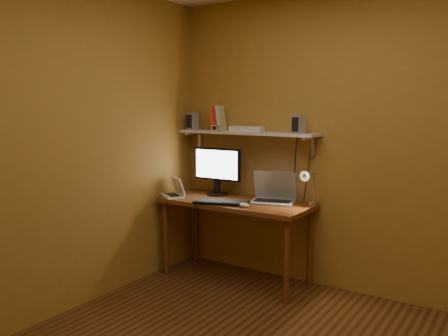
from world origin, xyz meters
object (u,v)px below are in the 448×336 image
Objects in this scene: monitor at (217,169)px; speaker_left at (192,121)px; desk at (236,210)px; shelf_camera at (215,128)px; wall_shelf at (247,133)px; mouse at (244,205)px; laptop at (274,194)px; router at (247,129)px; netbook at (175,191)px; keyboard at (222,202)px; desk_lamp at (309,183)px; speaker_right at (299,124)px.

speaker_left is at bearing 168.75° from monitor.
desk is at bearing -27.37° from monitor.
shelf_camera is at bearing 158.08° from desk.
wall_shelf reaches higher than mouse.
router is at bearing 156.25° from laptop.
shelf_camera reaches higher than wall_shelf.
shelf_camera is at bearing 75.98° from netbook.
desk_lamp is at bearing 6.40° from keyboard.
monitor is 5.16× the size of mouse.
mouse is (0.79, -0.03, -0.03)m from netbook.
speaker_left is at bearing 176.69° from desk_lamp.
speaker_left reaches higher than monitor.
monitor is at bearing -162.07° from speaker_right.
laptop is at bearing -151.44° from speaker_right.
laptop is (0.62, -0.01, -0.18)m from monitor.
laptop reaches higher than mouse.
router is (-0.31, 0.05, 0.58)m from laptop.
shelf_camera reaches higher than desk.
keyboard is 4.98× the size of mouse.
speaker_left is (-0.34, 0.06, 0.45)m from monitor.
speaker_left is (-0.61, 0.39, 0.70)m from keyboard.
monitor is 1.72× the size of router.
speaker_right reaches higher than router.
monitor is 1.04× the size of keyboard.
laptop is at bearing -9.24° from router.
laptop is at bearing 4.18° from speaker_left.
desk is at bearing -169.19° from desk_lamp.
monitor is at bearing 75.36° from shelf_camera.
keyboard reaches higher than desk.
speaker_right is at bearing -0.25° from router.
laptop is 0.66m from router.
mouse is (0.23, -0.00, 0.00)m from keyboard.
router is (-0.65, 0.06, 0.44)m from desk_lamp.
speaker_left is at bearing 161.32° from laptop.
desk is 4.56× the size of netbook.
mouse is at bearing -42.79° from desk.
speaker_left is at bearing -165.52° from speaker_right.
laptop is at bearing 179.14° from desk_lamp.
speaker_left reaches higher than router.
laptop is (0.32, 0.13, 0.16)m from desk.
wall_shelf is 3.73× the size of desk_lamp.
speaker_right reaches higher than desk_lamp.
shelf_camera is (0.28, 0.28, 0.60)m from netbook.
mouse is 0.61× the size of speaker_right.
shelf_camera is at bearing 166.16° from laptop.
netbook is 1.82× the size of speaker_left.
monitor is 0.65m from laptop.
monitor is 0.49m from keyboard.
shelf_camera reaches higher than keyboard.
netbook is (-0.91, -0.29, -0.02)m from laptop.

